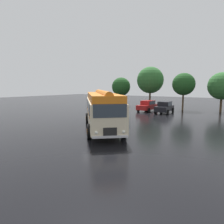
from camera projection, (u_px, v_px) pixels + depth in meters
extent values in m
plane|color=black|center=(101.00, 130.00, 17.53)|extent=(120.00, 120.00, 0.00)
cube|color=beige|center=(102.00, 112.00, 17.77)|extent=(8.67, 9.00, 2.10)
cube|color=orange|center=(102.00, 97.00, 17.60)|extent=(8.38, 8.72, 0.56)
cylinder|color=orange|center=(102.00, 94.00, 17.57)|extent=(6.94, 7.34, 0.60)
cube|color=#2D3842|center=(116.00, 105.00, 18.18)|extent=(5.50, 5.86, 0.84)
cube|color=#2D3842|center=(88.00, 105.00, 17.81)|extent=(5.50, 5.86, 0.84)
cube|color=orange|center=(116.00, 111.00, 18.15)|extent=(5.63, 6.00, 0.12)
cube|color=orange|center=(88.00, 111.00, 17.78)|extent=(5.63, 6.00, 0.12)
cube|color=#2D3842|center=(110.00, 111.00, 12.77)|extent=(1.63, 1.53, 0.88)
cube|color=black|center=(110.00, 132.00, 12.94)|extent=(0.70, 0.66, 0.56)
cube|color=silver|center=(110.00, 137.00, 12.96)|extent=(1.80, 1.70, 0.16)
sphere|color=white|center=(124.00, 132.00, 13.06)|extent=(0.22, 0.22, 0.22)
sphere|color=white|center=(96.00, 133.00, 12.80)|extent=(0.22, 0.22, 0.22)
cylinder|color=black|center=(124.00, 130.00, 15.06)|extent=(0.96, 0.99, 1.10)
cylinder|color=orange|center=(124.00, 130.00, 15.06)|extent=(0.50, 0.50, 0.39)
cylinder|color=black|center=(89.00, 131.00, 14.68)|extent=(0.96, 0.99, 1.10)
cylinder|color=orange|center=(89.00, 131.00, 14.68)|extent=(0.50, 0.50, 0.39)
cylinder|color=black|center=(112.00, 118.00, 20.94)|extent=(0.96, 0.99, 1.10)
cylinder|color=orange|center=(112.00, 118.00, 20.94)|extent=(0.50, 0.50, 0.39)
cylinder|color=black|center=(87.00, 118.00, 20.57)|extent=(0.96, 0.99, 1.10)
cylinder|color=orange|center=(87.00, 118.00, 20.57)|extent=(0.50, 0.50, 0.39)
cube|color=maroon|center=(147.00, 107.00, 30.86)|extent=(1.82, 4.25, 0.70)
cube|color=maroon|center=(148.00, 103.00, 30.90)|extent=(1.56, 2.23, 0.64)
cube|color=#2D3842|center=(152.00, 103.00, 30.45)|extent=(0.08, 1.93, 0.50)
cube|color=#2D3842|center=(144.00, 102.00, 31.34)|extent=(0.08, 1.93, 0.50)
cylinder|color=black|center=(149.00, 110.00, 29.35)|extent=(0.22, 0.65, 0.64)
cylinder|color=black|center=(138.00, 110.00, 30.39)|extent=(0.22, 0.65, 0.64)
cylinder|color=black|center=(156.00, 109.00, 31.43)|extent=(0.22, 0.65, 0.64)
cylinder|color=black|center=(146.00, 108.00, 32.47)|extent=(0.22, 0.65, 0.64)
cube|color=black|center=(164.00, 108.00, 28.82)|extent=(1.93, 4.29, 0.70)
cube|color=black|center=(165.00, 104.00, 28.87)|extent=(1.61, 2.26, 0.64)
cube|color=#2D3842|center=(170.00, 104.00, 28.47)|extent=(0.13, 1.93, 0.50)
cube|color=#2D3842|center=(160.00, 103.00, 29.26)|extent=(0.13, 1.93, 0.50)
cylinder|color=black|center=(168.00, 112.00, 27.31)|extent=(0.23, 0.65, 0.64)
cylinder|color=black|center=(155.00, 111.00, 28.23)|extent=(0.23, 0.65, 0.64)
cylinder|color=black|center=(173.00, 110.00, 29.51)|extent=(0.23, 0.65, 0.64)
cylinder|color=black|center=(161.00, 109.00, 30.43)|extent=(0.23, 0.65, 0.64)
cylinder|color=#4C3823|center=(121.00, 100.00, 38.92)|extent=(0.33, 0.33, 2.42)
sphere|color=#1E4C1E|center=(121.00, 87.00, 38.60)|extent=(3.56, 3.56, 3.56)
sphere|color=#1E4C1E|center=(123.00, 86.00, 38.63)|extent=(2.80, 2.80, 2.80)
cylinder|color=#4C3823|center=(150.00, 99.00, 36.00)|extent=(0.31, 0.31, 3.17)
sphere|color=#2D662D|center=(150.00, 80.00, 35.57)|extent=(4.72, 4.72, 4.72)
sphere|color=#2D662D|center=(152.00, 79.00, 35.42)|extent=(3.40, 3.40, 3.40)
cylinder|color=#4C3823|center=(183.00, 101.00, 32.07)|extent=(0.27, 0.27, 2.85)
sphere|color=#1E4C1E|center=(184.00, 84.00, 31.72)|extent=(3.54, 3.54, 3.54)
sphere|color=#1E4C1E|center=(183.00, 86.00, 31.99)|extent=(1.98, 1.98, 1.98)
cylinder|color=#4C3823|center=(221.00, 104.00, 29.54)|extent=(0.31, 0.31, 2.38)
sphere|color=#2D662D|center=(222.00, 86.00, 29.19)|extent=(4.02, 4.02, 4.02)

